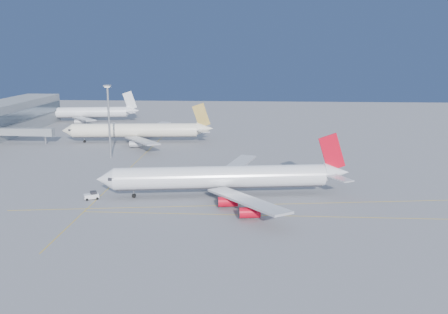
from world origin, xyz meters
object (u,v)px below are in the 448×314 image
airliner_virgin (226,177)px  airliner_third (83,112)px  light_mast (109,115)px  airliner_etihad (138,130)px  pushback_tug (92,196)px

airliner_virgin → airliner_third: airliner_virgin is taller
light_mast → airliner_virgin: bearing=-45.2°
airliner_etihad → pushback_tug: 82.77m
light_mast → airliner_third: bearing=114.8°
airliner_etihad → airliner_third: bearing=121.7°
airliner_third → airliner_virgin: bearing=-66.1°
airliner_third → pushback_tug: 150.40m
pushback_tug → light_mast: 54.50m
airliner_etihad → pushback_tug: bearing=-90.9°
airliner_virgin → airliner_etihad: airliner_virgin is taller
airliner_etihad → pushback_tug: airliner_etihad is taller
airliner_virgin → light_mast: (-45.51, 45.89, 10.62)m
airliner_virgin → airliner_third: 161.18m
pushback_tug → light_mast: (-9.79, 51.54, 14.78)m
airliner_virgin → light_mast: size_ratio=2.59×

